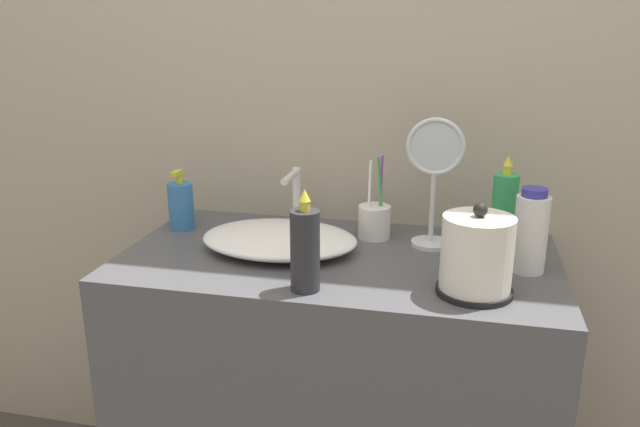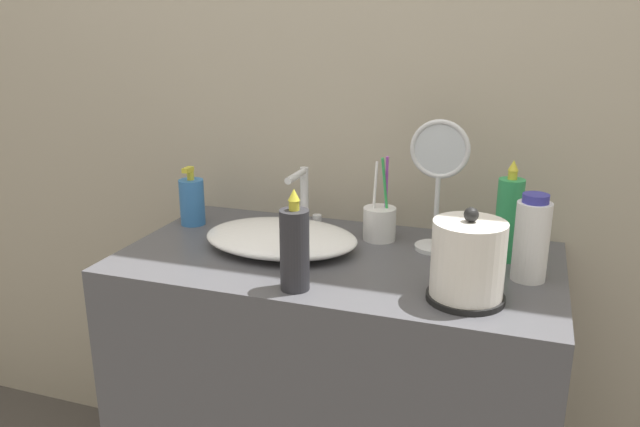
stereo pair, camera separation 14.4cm
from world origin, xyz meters
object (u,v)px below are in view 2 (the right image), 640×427
at_px(toothbrush_cup, 380,222).
at_px(electric_kettle, 468,264).
at_px(lotion_bottle, 192,201).
at_px(hand_cream_bottle, 295,248).
at_px(faucet, 304,196).
at_px(vanity_mirror, 438,176).
at_px(mouthwash_bottle, 509,218).
at_px(shampoo_bottle, 532,239).

bearing_deg(toothbrush_cup, electric_kettle, -50.06).
xyz_separation_m(lotion_bottle, hand_cream_bottle, (0.41, -0.31, 0.02)).
bearing_deg(toothbrush_cup, faucet, 177.61).
xyz_separation_m(toothbrush_cup, hand_cream_bottle, (-0.09, -0.35, 0.04)).
bearing_deg(hand_cream_bottle, vanity_mirror, 54.22).
height_order(mouthwash_bottle, hand_cream_bottle, mouthwash_bottle).
xyz_separation_m(faucet, vanity_mirror, (0.35, -0.03, 0.09)).
height_order(lotion_bottle, vanity_mirror, vanity_mirror).
xyz_separation_m(shampoo_bottle, vanity_mirror, (-0.22, 0.12, 0.09)).
distance_m(faucet, shampoo_bottle, 0.58).
xyz_separation_m(electric_kettle, lotion_bottle, (-0.75, 0.25, -0.01)).
relative_size(lotion_bottle, shampoo_bottle, 0.85).
xyz_separation_m(faucet, electric_kettle, (0.45, -0.30, -0.02)).
relative_size(hand_cream_bottle, vanity_mirror, 0.68).
bearing_deg(shampoo_bottle, lotion_bottle, 173.19).
height_order(hand_cream_bottle, vanity_mirror, vanity_mirror).
xyz_separation_m(toothbrush_cup, lotion_bottle, (-0.51, -0.04, 0.02)).
relative_size(toothbrush_cup, lotion_bottle, 1.36).
height_order(faucet, electric_kettle, electric_kettle).
bearing_deg(mouthwash_bottle, lotion_bottle, -179.90).
relative_size(mouthwash_bottle, hand_cream_bottle, 1.10).
distance_m(lotion_bottle, shampoo_bottle, 0.87).
bearing_deg(faucet, mouthwash_bottle, -5.45).
bearing_deg(electric_kettle, lotion_bottle, 161.52).
relative_size(faucet, hand_cream_bottle, 0.77).
bearing_deg(electric_kettle, faucet, 146.10).
height_order(lotion_bottle, hand_cream_bottle, hand_cream_bottle).
distance_m(faucet, toothbrush_cup, 0.21).
bearing_deg(electric_kettle, hand_cream_bottle, -170.13).
distance_m(toothbrush_cup, shampoo_bottle, 0.39).
xyz_separation_m(electric_kettle, shampoo_bottle, (0.11, 0.15, 0.01)).
bearing_deg(mouthwash_bottle, hand_cream_bottle, -142.07).
relative_size(toothbrush_cup, vanity_mirror, 0.69).
height_order(electric_kettle, mouthwash_bottle, mouthwash_bottle).
height_order(faucet, toothbrush_cup, toothbrush_cup).
height_order(toothbrush_cup, shampoo_bottle, toothbrush_cup).
xyz_separation_m(toothbrush_cup, mouthwash_bottle, (0.31, -0.04, 0.05)).
relative_size(toothbrush_cup, hand_cream_bottle, 1.01).
bearing_deg(lotion_bottle, toothbrush_cup, 4.70).
height_order(shampoo_bottle, mouthwash_bottle, mouthwash_bottle).
bearing_deg(mouthwash_bottle, electric_kettle, -103.91).
bearing_deg(mouthwash_bottle, vanity_mirror, 175.20).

